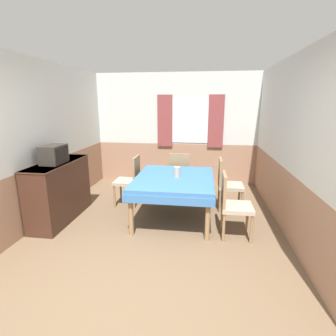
# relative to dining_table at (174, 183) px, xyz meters

# --- Properties ---
(ground_plane) EXTENTS (16.00, 16.00, 0.00)m
(ground_plane) POSITION_rel_dining_table_xyz_m (-0.21, -2.03, -0.62)
(ground_plane) COLOR brown
(wall_back) EXTENTS (4.22, 0.10, 2.60)m
(wall_back) POSITION_rel_dining_table_xyz_m (-0.19, 2.13, 0.69)
(wall_back) COLOR silver
(wall_back) RESTS_ON ground_plane
(wall_left) EXTENTS (0.05, 4.54, 2.60)m
(wall_left) POSITION_rel_dining_table_xyz_m (-2.14, 0.04, 0.68)
(wall_left) COLOR silver
(wall_left) RESTS_ON ground_plane
(wall_right) EXTENTS (0.05, 4.54, 2.60)m
(wall_right) POSITION_rel_dining_table_xyz_m (1.72, 0.04, 0.68)
(wall_right) COLOR silver
(wall_right) RESTS_ON ground_plane
(dining_table) EXTENTS (1.30, 1.58, 0.72)m
(dining_table) POSITION_rel_dining_table_xyz_m (0.00, 0.00, 0.00)
(dining_table) COLOR #386BA8
(dining_table) RESTS_ON ground_plane
(chair_right_near) EXTENTS (0.44, 0.44, 0.95)m
(chair_right_near) POSITION_rel_dining_table_xyz_m (0.90, -0.50, -0.11)
(chair_right_near) COLOR #93704C
(chair_right_near) RESTS_ON ground_plane
(chair_right_far) EXTENTS (0.44, 0.44, 0.95)m
(chair_right_far) POSITION_rel_dining_table_xyz_m (0.90, 0.50, -0.11)
(chair_right_far) COLOR #93704C
(chair_right_far) RESTS_ON ground_plane
(chair_left_far) EXTENTS (0.44, 0.44, 0.95)m
(chair_left_far) POSITION_rel_dining_table_xyz_m (-0.90, 0.50, -0.11)
(chair_left_far) COLOR #93704C
(chair_left_far) RESTS_ON ground_plane
(chair_head_window) EXTENTS (0.44, 0.44, 0.95)m
(chair_head_window) POSITION_rel_dining_table_xyz_m (-0.00, 1.04, -0.11)
(chair_head_window) COLOR #93704C
(chair_head_window) RESTS_ON ground_plane
(sideboard) EXTENTS (0.46, 1.36, 0.99)m
(sideboard) POSITION_rel_dining_table_xyz_m (-1.88, -0.31, -0.12)
(sideboard) COLOR #3D2319
(sideboard) RESTS_ON ground_plane
(tv) EXTENTS (0.29, 0.42, 0.29)m
(tv) POSITION_rel_dining_table_xyz_m (-1.86, -0.40, 0.51)
(tv) COLOR #2D2823
(tv) RESTS_ON sideboard
(vase) EXTENTS (0.11, 0.11, 0.17)m
(vase) POSITION_rel_dining_table_xyz_m (0.05, 0.00, 0.19)
(vase) COLOR #A39989
(vase) RESTS_ON dining_table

